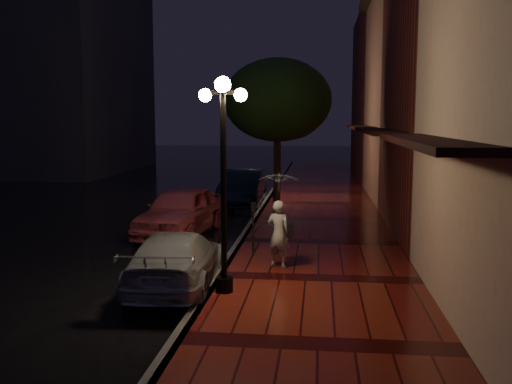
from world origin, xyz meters
The scene contains 14 objects.
ground centered at (0.00, 0.00, 0.00)m, with size 120.00×120.00×0.00m, color black.
sidewalk centered at (2.25, 0.00, 0.07)m, with size 4.50×60.00×0.15m, color #4D0F0D.
curb centered at (0.00, 0.00, 0.07)m, with size 0.25×60.00×0.15m, color #595451.
storefront_mid centered at (7.00, 2.00, 5.50)m, with size 5.00×8.00×11.00m, color #511914.
storefront_far centered at (7.00, 10.00, 4.50)m, with size 5.00×8.00×9.00m, color #8C5951.
storefront_extra centered at (7.00, 20.00, 5.00)m, with size 5.00×12.00×10.00m, color #511914.
streetlamp_near centered at (0.35, -5.00, 2.60)m, with size 0.96×0.36×4.31m.
streetlamp_far centered at (0.35, 9.00, 2.60)m, with size 0.96×0.36×4.31m.
street_tree centered at (0.61, 5.99, 4.24)m, with size 4.16×4.16×5.80m.
pink_car centered at (-2.07, 1.21, 0.77)m, with size 1.81×4.49×1.53m, color #C95360.
navy_car centered at (-0.94, 7.41, 0.76)m, with size 1.62×4.64×1.53m, color black.
silver_car centered at (-0.82, -4.29, 0.61)m, with size 1.71×4.22×1.22m, color #97989E.
woman_with_umbrella centered at (1.31, -2.94, 1.63)m, with size 0.93×0.95×2.24m.
parking_meter centered at (0.56, -1.70, 0.97)m, with size 0.13×0.11×1.35m.
Camera 1 is at (2.24, -16.09, 3.65)m, focal length 40.00 mm.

